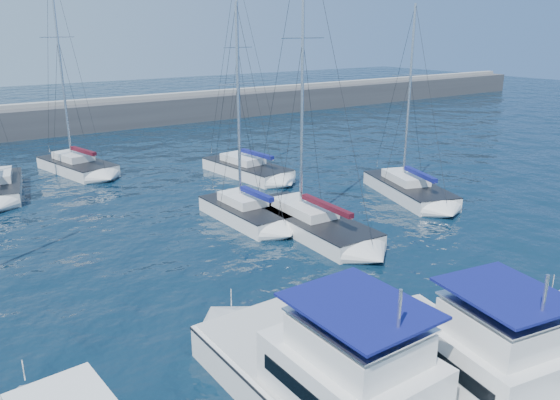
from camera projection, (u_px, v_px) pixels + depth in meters
ground at (372, 349)px, 20.01m from camera, size 220.00×220.00×0.00m
breakwater at (46, 124)px, 60.55m from camera, size 160.00×6.00×4.45m
motor_yacht_port_inner at (333, 387)px, 16.11m from camera, size 4.07×9.98×4.69m
motor_yacht_stbd_inner at (472, 372)px, 16.83m from camera, size 4.96×9.08×4.69m
sailboat_mid_c at (246, 212)px, 33.36m from camera, size 3.17×6.91×13.00m
sailboat_mid_d at (309, 222)px, 31.59m from camera, size 3.43×9.50×17.31m
sailboat_mid_e at (408, 189)px, 38.03m from camera, size 5.38×8.73×13.13m
sailboat_back_b at (77, 165)px, 44.43m from camera, size 4.85×8.30×17.02m
sailboat_back_c at (246, 169)px, 43.51m from camera, size 3.98×8.49×15.80m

